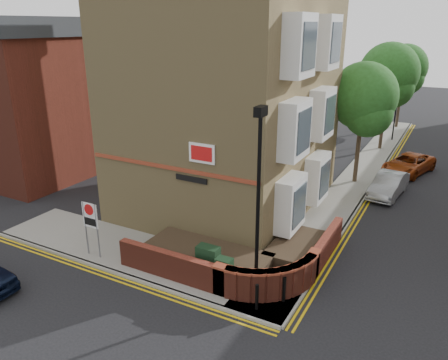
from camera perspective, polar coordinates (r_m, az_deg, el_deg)
The scene contains 22 objects.
ground at distance 15.02m, azimuth -3.63°, elevation -15.48°, with size 120.00×120.00×0.00m, color black.
pavement_corner at distance 17.79m, azimuth -10.76°, elevation -9.52°, with size 13.00×3.00×0.12m, color gray.
pavement_main at distance 28.08m, azimuth 17.55°, elevation 0.99°, with size 2.00×32.00×0.12m, color gray.
kerb_side at distance 16.84m, azimuth -14.01°, elevation -11.61°, with size 13.00×0.15×0.12m, color gray.
kerb_main_near at distance 27.93m, azimuth 19.55°, elevation 0.66°, with size 0.15×32.00×0.12m, color gray.
yellow_lines_side at distance 16.71m, azimuth -14.58°, elevation -12.14°, with size 13.00×0.28×0.01m, color gold.
yellow_lines_main at distance 27.92m, azimuth 20.04°, elevation 0.47°, with size 0.28×32.00×0.01m, color gold.
corner_building at distance 20.78m, azimuth 1.12°, elevation 13.04°, with size 8.95×10.40×13.60m.
garden_wall at distance 16.84m, azimuth 0.96°, elevation -11.18°, with size 6.80×6.00×1.20m, color maroon, non-canonical shape.
lamppost at distance 13.66m, azimuth 4.47°, elevation -3.21°, with size 0.25×0.50×6.30m.
utility_cabinet_large at distance 15.70m, azimuth -2.08°, elevation -10.64°, with size 0.80×0.45×1.20m, color black.
utility_cabinet_small at distance 15.16m, azimuth 0.00°, elevation -12.04°, with size 0.55×0.40×1.10m, color black.
bollard_near at distance 14.21m, azimuth 4.31°, elevation -14.99°, with size 0.11×0.11×0.90m, color black.
bollard_far at distance 14.65m, azimuth 7.85°, elevation -13.96°, with size 0.11×0.11×0.90m, color black.
zone_sign at distance 17.37m, azimuth -17.05°, elevation -4.98°, with size 0.72×0.07×2.20m.
side_building at distance 28.65m, azimuth -21.40°, elevation 10.19°, with size 6.40×10.40×9.00m.
tree_near at distance 25.12m, azimuth 17.72°, elevation 9.79°, with size 3.64×3.65×6.70m.
tree_mid at distance 32.88m, azimuth 20.70°, elevation 12.50°, with size 4.03×4.03×7.42m.
tree_far at distance 40.81m, azimuth 22.42°, elevation 13.07°, with size 3.81×3.81×7.00m.
traffic_light_assembly at distance 36.06m, azimuth 21.60°, elevation 9.03°, with size 0.20×0.16×4.20m.
silver_car_near at distance 24.70m, azimuth 20.70°, elevation -0.59°, with size 1.29×3.70×1.22m, color gray.
red_car_main at distance 28.89m, azimuth 22.95°, elevation 1.94°, with size 1.95×4.23×1.18m, color #953810.
Camera 1 is at (6.64, -10.33, 8.66)m, focal length 35.00 mm.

